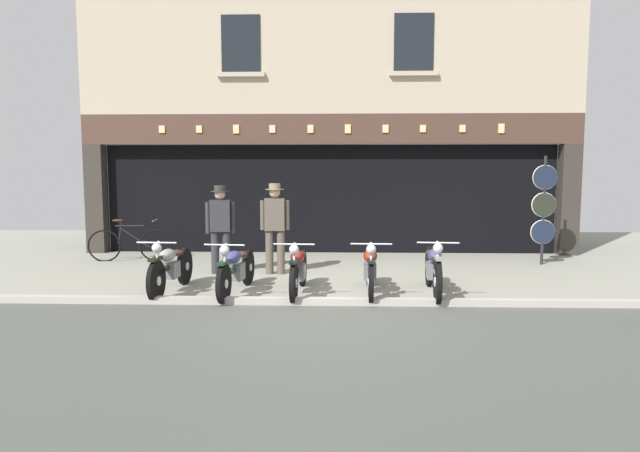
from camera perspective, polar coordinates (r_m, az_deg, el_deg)
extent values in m
cube|color=gray|center=(13.08, 0.94, -3.13)|extent=(23.71, 10.00, 0.08)
cube|color=#AEA49D|center=(8.24, 0.36, -8.09)|extent=(23.71, 0.16, 0.18)
cube|color=black|center=(15.24, 1.09, 3.20)|extent=(10.78, 4.00, 2.60)
cube|color=#332D28|center=(14.36, -22.18, 2.62)|extent=(0.44, 0.36, 2.60)
cube|color=#332D28|center=(14.19, 24.38, 2.50)|extent=(0.44, 0.36, 2.60)
cube|color=black|center=(13.48, 0.98, 3.42)|extent=(10.31, 0.03, 2.18)
cube|color=#483127|center=(13.08, 0.97, 10.01)|extent=(11.71, 0.24, 0.70)
cube|color=#DBC684|center=(13.58, -16.09, 9.63)|extent=(0.14, 0.03, 0.17)
cube|color=#DBC684|center=(13.34, -12.44, 9.79)|extent=(0.14, 0.03, 0.17)
cube|color=#DBC684|center=(13.16, -8.70, 9.92)|extent=(0.14, 0.03, 0.20)
cube|color=#DBC684|center=(13.03, -4.97, 10.00)|extent=(0.14, 0.03, 0.18)
cube|color=#DBC684|center=(12.96, -1.00, 10.05)|extent=(0.14, 0.03, 0.19)
cube|color=#DBC684|center=(12.94, 2.91, 10.05)|extent=(0.14, 0.03, 0.20)
cube|color=#DBC684|center=(12.99, 6.82, 10.00)|extent=(0.14, 0.03, 0.18)
cube|color=#DBC684|center=(13.09, 10.64, 9.91)|extent=(0.14, 0.03, 0.17)
cube|color=#DBC684|center=(13.25, 14.57, 9.77)|extent=(0.14, 0.03, 0.17)
cube|color=#DBC684|center=(13.47, 18.31, 9.60)|extent=(0.14, 0.03, 0.22)
cube|color=#B4A58C|center=(13.44, 0.99, 18.26)|extent=(11.71, 0.40, 3.18)
cube|color=black|center=(13.42, -8.22, 18.22)|extent=(0.90, 0.02, 1.30)
cube|color=#B4A58C|center=(13.25, -8.21, 15.30)|extent=(1.10, 0.12, 0.10)
cube|color=black|center=(13.34, 9.71, 18.28)|extent=(0.90, 0.02, 1.30)
cube|color=#B4A58C|center=(13.17, 9.68, 15.34)|extent=(1.10, 0.12, 0.10)
cylinder|color=black|center=(8.73, -16.64, -5.49)|extent=(0.10, 0.64, 0.63)
cylinder|color=silver|center=(8.73, -16.64, -5.49)|extent=(0.11, 0.14, 0.14)
cylinder|color=black|center=(9.93, -13.87, -4.07)|extent=(0.11, 0.64, 0.63)
cylinder|color=silver|center=(9.93, -13.87, -4.07)|extent=(0.12, 0.14, 0.14)
cube|color=black|center=(9.31, -15.18, -4.01)|extent=(0.14, 1.20, 0.07)
cube|color=slate|center=(9.32, -15.17, -4.43)|extent=(0.22, 0.33, 0.26)
ellipsoid|color=gray|center=(9.13, -15.55, -2.93)|extent=(0.24, 0.47, 0.20)
ellipsoid|color=#38281E|center=(9.50, -14.72, -2.70)|extent=(0.22, 0.31, 0.10)
cube|color=black|center=(8.67, -16.71, -3.31)|extent=(0.12, 0.36, 0.04)
sphere|color=silver|center=(8.71, -16.59, -2.19)|extent=(0.15, 0.15, 0.15)
cylinder|color=silver|center=(8.69, -16.61, -1.66)|extent=(0.62, 0.06, 0.02)
cylinder|color=silver|center=(8.72, -16.60, -3.57)|extent=(0.05, 0.24, 0.62)
cylinder|color=black|center=(8.36, -9.96, -5.94)|extent=(0.13, 0.61, 0.60)
cylinder|color=silver|center=(8.36, -9.96, -5.94)|extent=(0.11, 0.14, 0.13)
cylinder|color=black|center=(9.69, -7.47, -4.28)|extent=(0.14, 0.61, 0.60)
cylinder|color=silver|center=(9.69, -7.47, -4.28)|extent=(0.12, 0.14, 0.13)
cube|color=#18371D|center=(9.00, -8.64, -4.30)|extent=(0.19, 1.30, 0.07)
cube|color=slate|center=(9.01, -8.63, -4.74)|extent=(0.23, 0.34, 0.26)
ellipsoid|color=navy|center=(8.81, -8.96, -3.21)|extent=(0.26, 0.48, 0.20)
ellipsoid|color=#38281E|center=(9.21, -8.22, -2.93)|extent=(0.23, 0.32, 0.10)
cube|color=#18371D|center=(8.30, -10.00, -3.77)|extent=(0.13, 0.37, 0.04)
sphere|color=silver|center=(8.33, -9.90, -2.49)|extent=(0.15, 0.15, 0.15)
cylinder|color=silver|center=(8.32, -9.91, -1.95)|extent=(0.62, 0.08, 0.02)
cylinder|color=silver|center=(8.34, -9.91, -3.94)|extent=(0.06, 0.25, 0.62)
cylinder|color=black|center=(8.27, -2.75, -5.95)|extent=(0.09, 0.62, 0.61)
cylinder|color=silver|center=(8.27, -2.75, -5.95)|extent=(0.11, 0.14, 0.14)
cylinder|color=black|center=(9.55, -1.80, -4.35)|extent=(0.10, 0.62, 0.61)
cylinder|color=silver|center=(9.55, -1.80, -4.35)|extent=(0.12, 0.14, 0.14)
cube|color=black|center=(8.89, -2.24, -4.33)|extent=(0.12, 1.21, 0.07)
cube|color=slate|center=(8.90, -2.24, -4.77)|extent=(0.21, 0.33, 0.26)
ellipsoid|color=maroon|center=(8.70, -2.36, -3.21)|extent=(0.24, 0.47, 0.20)
ellipsoid|color=#38281E|center=(9.09, -2.08, -2.95)|extent=(0.21, 0.31, 0.10)
cube|color=black|center=(8.21, -2.76, -3.71)|extent=(0.11, 0.36, 0.04)
sphere|color=silver|center=(8.24, -2.71, -2.45)|extent=(0.15, 0.15, 0.15)
cylinder|color=silver|center=(8.23, -2.72, -1.90)|extent=(0.62, 0.05, 0.02)
cylinder|color=silver|center=(8.25, -2.72, -3.92)|extent=(0.05, 0.26, 0.61)
cylinder|color=black|center=(8.28, 5.31, -5.91)|extent=(0.09, 0.63, 0.63)
cylinder|color=silver|center=(8.28, 5.31, -5.91)|extent=(0.10, 0.14, 0.14)
cylinder|color=black|center=(9.62, 5.10, -4.26)|extent=(0.10, 0.63, 0.63)
cylinder|color=silver|center=(9.62, 5.10, -4.26)|extent=(0.11, 0.14, 0.14)
cube|color=black|center=(8.93, 5.20, -4.27)|extent=(0.11, 1.26, 0.07)
cube|color=slate|center=(8.94, 5.20, -4.71)|extent=(0.21, 0.33, 0.26)
ellipsoid|color=maroon|center=(8.73, 5.24, -3.16)|extent=(0.24, 0.47, 0.20)
ellipsoid|color=#38281E|center=(9.14, 5.18, -2.89)|extent=(0.21, 0.31, 0.10)
cube|color=black|center=(8.22, 5.33, -3.63)|extent=(0.11, 0.36, 0.04)
sphere|color=silver|center=(8.25, 5.33, -2.42)|extent=(0.15, 0.15, 0.15)
cylinder|color=silver|center=(8.24, 5.34, -1.87)|extent=(0.62, 0.05, 0.02)
cylinder|color=silver|center=(8.26, 5.32, -3.88)|extent=(0.04, 0.24, 0.62)
cylinder|color=black|center=(8.37, 12.12, -5.70)|extent=(0.12, 0.68, 0.68)
cylinder|color=silver|center=(8.37, 12.12, -5.70)|extent=(0.11, 0.16, 0.15)
cylinder|color=black|center=(9.70, 11.26, -4.11)|extent=(0.13, 0.68, 0.68)
cylinder|color=silver|center=(9.70, 11.26, -4.11)|extent=(0.12, 0.16, 0.15)
cube|color=gray|center=(9.01, 11.67, -4.10)|extent=(0.16, 1.25, 0.07)
cube|color=slate|center=(9.03, 11.66, -4.54)|extent=(0.22, 0.33, 0.26)
ellipsoid|color=#383E63|center=(8.82, 11.80, -3.00)|extent=(0.25, 0.47, 0.20)
ellipsoid|color=#38281E|center=(9.23, 11.54, -2.74)|extent=(0.22, 0.31, 0.10)
cube|color=gray|center=(8.31, 12.17, -3.28)|extent=(0.13, 0.37, 0.04)
sphere|color=silver|center=(8.35, 12.15, -2.26)|extent=(0.15, 0.15, 0.15)
cylinder|color=silver|center=(8.33, 12.16, -1.71)|extent=(0.62, 0.07, 0.02)
cylinder|color=silver|center=(8.36, 12.13, -3.70)|extent=(0.05, 0.25, 0.61)
cylinder|color=#2D2D33|center=(10.76, -9.67, -2.67)|extent=(0.15, 0.15, 0.84)
cylinder|color=#2D2D33|center=(10.78, -10.84, -2.67)|extent=(0.15, 0.15, 0.84)
cube|color=#2D2D33|center=(10.69, -10.32, 1.06)|extent=(0.40, 0.26, 0.60)
cube|color=silver|center=(10.79, -10.27, 1.49)|extent=(0.14, 0.04, 0.34)
cube|color=#47234C|center=(10.81, -10.26, 1.43)|extent=(0.05, 0.02, 0.31)
cylinder|color=#2D2D33|center=(10.67, -9.06, 0.86)|extent=(0.09, 0.09, 0.60)
cylinder|color=#2D2D33|center=(10.71, -11.57, 0.83)|extent=(0.09, 0.09, 0.60)
sphere|color=beige|center=(10.66, -10.36, 3.26)|extent=(0.20, 0.20, 0.20)
cylinder|color=#332D28|center=(10.66, -10.37, 3.56)|extent=(0.34, 0.34, 0.01)
cylinder|color=#332D28|center=(10.66, -10.37, 3.86)|extent=(0.21, 0.21, 0.11)
cylinder|color=brown|center=(10.59, -4.08, -2.67)|extent=(0.15, 0.15, 0.86)
cylinder|color=brown|center=(10.61, -5.27, -2.67)|extent=(0.15, 0.15, 0.86)
cube|color=brown|center=(10.52, -4.71, 1.21)|extent=(0.38, 0.23, 0.61)
cube|color=silver|center=(10.62, -4.65, 1.66)|extent=(0.14, 0.02, 0.34)
cube|color=maroon|center=(10.64, -4.65, 1.59)|extent=(0.05, 0.01, 0.32)
cylinder|color=brown|center=(10.50, -3.43, 1.13)|extent=(0.09, 0.09, 0.56)
cylinder|color=brown|center=(10.54, -5.98, 1.13)|extent=(0.09, 0.09, 0.56)
sphere|color=tan|center=(10.49, -4.73, 3.50)|extent=(0.21, 0.21, 0.21)
cylinder|color=#7F705B|center=(10.49, -4.73, 3.81)|extent=(0.35, 0.35, 0.01)
cylinder|color=#7F705B|center=(10.49, -4.73, 4.12)|extent=(0.22, 0.22, 0.11)
cylinder|color=#232328|center=(12.46, 22.18, 1.48)|extent=(0.06, 0.06, 2.29)
cylinder|color=#192338|center=(12.41, 22.34, 4.70)|extent=(0.49, 0.03, 0.49)
torus|color=beige|center=(12.42, 22.32, 4.70)|extent=(0.52, 0.04, 0.52)
cylinder|color=#23281E|center=(12.43, 22.24, 2.05)|extent=(0.49, 0.03, 0.49)
torus|color=silver|center=(12.44, 22.21, 2.06)|extent=(0.52, 0.04, 0.52)
cylinder|color=#192338|center=(12.48, 22.14, -0.58)|extent=(0.49, 0.03, 0.49)
torus|color=beige|center=(12.49, 22.11, -0.57)|extent=(0.52, 0.04, 0.52)
cube|color=beige|center=(13.64, -10.43, 3.90)|extent=(0.84, 0.02, 0.99)
cube|color=#511E19|center=(13.62, -10.47, 5.56)|extent=(0.84, 0.01, 0.20)
cube|color=silver|center=(13.95, -15.48, 4.24)|extent=(0.78, 0.02, 1.01)
cube|color=#1E3323|center=(13.94, -15.54, 5.90)|extent=(0.78, 0.01, 0.20)
torus|color=black|center=(12.67, -16.70, -1.93)|extent=(0.71, 0.12, 0.71)
torus|color=black|center=(12.94, -21.48, -1.94)|extent=(0.71, 0.12, 0.71)
cylinder|color=black|center=(12.75, -18.66, -1.13)|extent=(0.65, 0.11, 0.47)
cylinder|color=black|center=(12.75, -19.18, 0.02)|extent=(0.60, 0.11, 0.03)
cylinder|color=black|center=(12.81, -20.02, -0.61)|extent=(0.13, 0.05, 0.52)
ellipsoid|color=#332319|center=(12.80, -20.25, 0.55)|extent=(0.25, 0.15, 0.06)
cylinder|color=silver|center=(12.61, -16.78, 0.59)|extent=(0.08, 0.50, 0.02)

